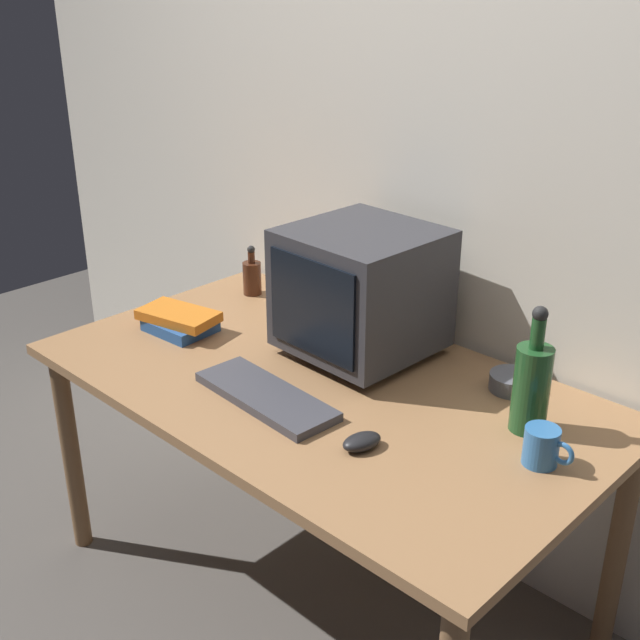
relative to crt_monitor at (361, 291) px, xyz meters
name	(u,v)px	position (x,y,z in m)	size (l,w,h in m)	color
ground_plane	(320,590)	(0.03, -0.20, -0.92)	(6.00, 6.00, 0.00)	#56514C
back_wall	(443,158)	(0.03, 0.30, 0.33)	(4.00, 0.08, 2.50)	silver
desk	(320,406)	(0.03, -0.20, -0.27)	(1.56, 0.88, 0.73)	#9E7047
crt_monitor	(361,291)	(0.00, 0.00, 0.00)	(0.39, 0.40, 0.37)	#333338
keyboard	(266,396)	(0.01, -0.37, -0.18)	(0.42, 0.15, 0.02)	#3F3F47
computer_mouse	(362,442)	(0.33, -0.37, -0.17)	(0.06, 0.10, 0.04)	black
bottle_tall	(532,385)	(0.56, -0.03, -0.07)	(0.09, 0.09, 0.32)	#1E4C23
bottle_short	(252,276)	(-0.56, 0.09, -0.13)	(0.06, 0.06, 0.17)	#472314
book_stack	(180,321)	(-0.50, -0.27, -0.16)	(0.26, 0.18, 0.07)	#28569E
mug	(542,447)	(0.66, -0.14, -0.15)	(0.12, 0.08, 0.09)	#3370B2
cd_spindle	(512,382)	(0.43, 0.12, -0.17)	(0.12, 0.12, 0.04)	#595B66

